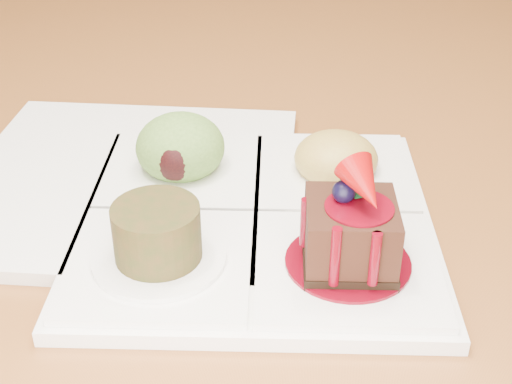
{
  "coord_description": "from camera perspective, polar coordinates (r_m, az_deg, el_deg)",
  "views": [
    {
      "loc": [
        0.12,
        -0.83,
        1.09
      ],
      "look_at": [
        0.07,
        -0.35,
        0.79
      ],
      "focal_mm": 50.0,
      "sensor_mm": 36.0,
      "label": 1
    }
  ],
  "objects": [
    {
      "name": "second_plate",
      "position": [
        0.65,
        -10.18,
        0.91
      ],
      "size": [
        0.29,
        0.29,
        0.01
      ],
      "primitive_type": "cube",
      "rotation": [
        0.0,
        0.0,
        -0.0
      ],
      "color": "white",
      "rests_on": "dining_table"
    },
    {
      "name": "sampler_plate",
      "position": [
        0.58,
        -0.22,
        -0.86
      ],
      "size": [
        0.3,
        0.3,
        0.11
      ],
      "rotation": [
        0.0,
        0.0,
        0.06
      ],
      "color": "white",
      "rests_on": "dining_table"
    },
    {
      "name": "dining_table",
      "position": [
        0.93,
        -2.65,
        6.34
      ],
      "size": [
        1.0,
        1.8,
        0.75
      ],
      "color": "brown",
      "rests_on": "ground"
    }
  ]
}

